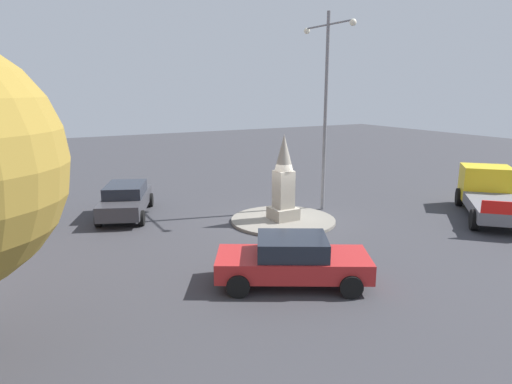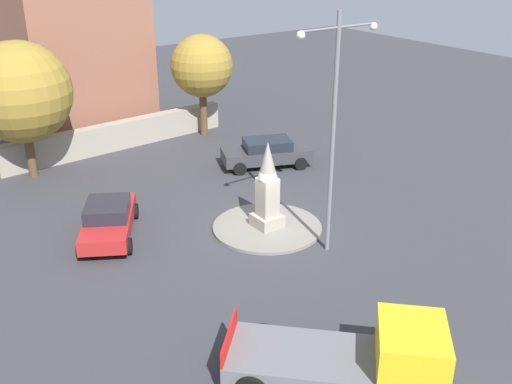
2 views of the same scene
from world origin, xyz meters
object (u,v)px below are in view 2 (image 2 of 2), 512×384
streetlamp (334,116)px  truck_yellow_parked_left (361,357)px  corner_building (71,45)px  tree_mid_cluster (202,66)px  monument (267,188)px  tree_near_wall (21,92)px  car_red_passing (108,219)px  car_dark_grey_waiting (267,152)px

streetlamp → truck_yellow_parked_left: bearing=-125.3°
truck_yellow_parked_left → corner_building: 26.67m
truck_yellow_parked_left → corner_building: (2.23, 26.26, 4.08)m
tree_mid_cluster → corner_building: bearing=134.5°
monument → tree_near_wall: bearing=118.1°
monument → tree_mid_cluster: 12.88m
monument → tree_near_wall: (-6.00, 11.24, 2.41)m
car_red_passing → tree_mid_cluster: (9.67, 8.84, 3.30)m
streetlamp → car_red_passing: (-6.28, 5.82, -4.49)m
car_red_passing → tree_near_wall: bearing=93.9°
car_dark_grey_waiting → truck_yellow_parked_left: size_ratio=0.88×
car_red_passing → truck_yellow_parked_left: size_ratio=0.85×
monument → tree_near_wall: tree_near_wall is taller
corner_building → tree_mid_cluster: (5.45, -5.54, -0.98)m
tree_near_wall → tree_mid_cluster: size_ratio=1.13×
car_red_passing → truck_yellow_parked_left: truck_yellow_parked_left is taller
monument → tree_near_wall: 12.97m
car_dark_grey_waiting → car_red_passing: bearing=-165.4°
streetlamp → corner_building: 20.30m
car_red_passing → corner_building: 15.59m
truck_yellow_parked_left → tree_near_wall: bearing=97.2°
car_red_passing → car_dark_grey_waiting: bearing=14.6°
car_dark_grey_waiting → corner_building: corner_building is taller
monument → car_dark_grey_waiting: bearing=53.6°
car_dark_grey_waiting → corner_building: 13.72m
car_red_passing → tree_near_wall: size_ratio=0.71×
streetlamp → truck_yellow_parked_left: size_ratio=1.60×
car_dark_grey_waiting → streetlamp: bearing=-111.8°
car_red_passing → streetlamp: bearing=-42.8°
monument → corner_building: corner_building is taller
car_red_passing → car_dark_grey_waiting: car_dark_grey_waiting is taller
monument → truck_yellow_parked_left: monument is taller
tree_mid_cluster → truck_yellow_parked_left: bearing=-110.4°
truck_yellow_parked_left → tree_near_wall: size_ratio=0.83×
tree_near_wall → tree_mid_cluster: bearing=4.0°
monument → car_red_passing: monument is taller
monument → car_dark_grey_waiting: 7.07m
streetlamp → monument: bearing=107.0°
monument → truck_yellow_parked_left: bearing=-111.6°
streetlamp → car_red_passing: bearing=137.2°
streetlamp → car_dark_grey_waiting: bearing=68.2°
corner_building → tree_near_wall: size_ratio=1.52×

